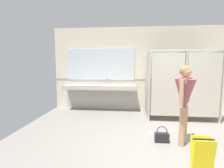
{
  "coord_description": "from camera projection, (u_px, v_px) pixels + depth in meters",
  "views": [
    {
      "loc": [
        -0.81,
        -3.15,
        1.62
      ],
      "look_at": [
        -1.24,
        1.06,
        1.12
      ],
      "focal_mm": 28.13,
      "sensor_mm": 36.0,
      "label": 1
    }
  ],
  "objects": [
    {
      "name": "vanity_counter",
      "position": [
        100.0,
        91.0,
        6.12
      ],
      "size": [
        2.47,
        0.55,
        1.0
      ],
      "color": "#B2ADA3",
      "rests_on": "ground_plane"
    },
    {
      "name": "wall_back_tile_band",
      "position": [
        153.0,
        80.0,
        6.08
      ],
      "size": [
        7.01,
        0.01,
        0.06
      ],
      "primitive_type": "cube",
      "color": "#9E937F",
      "rests_on": "wall_back"
    },
    {
      "name": "wall_back",
      "position": [
        153.0,
        69.0,
        6.1
      ],
      "size": [
        7.01,
        0.12,
        2.86
      ],
      "primitive_type": "cube",
      "color": "beige",
      "rests_on": "ground_plane"
    },
    {
      "name": "floor_drain_cover",
      "position": [
        151.0,
        133.0,
        4.11
      ],
      "size": [
        0.14,
        0.14,
        0.01
      ],
      "primitive_type": "cylinder",
      "color": "#B7BABF",
      "rests_on": "ground_plane"
    },
    {
      "name": "soap_dispenser",
      "position": [
        107.0,
        82.0,
        6.13
      ],
      "size": [
        0.07,
        0.07,
        0.19
      ],
      "color": "#D899B2",
      "rests_on": "vanity_counter"
    },
    {
      "name": "bathroom_stalls",
      "position": [
        181.0,
        83.0,
        5.16
      ],
      "size": [
        1.96,
        1.31,
        1.99
      ],
      "color": "#B2AD9E",
      "rests_on": "ground_plane"
    },
    {
      "name": "person_standing",
      "position": [
        185.0,
        96.0,
        3.41
      ],
      "size": [
        0.55,
        0.55,
        1.58
      ],
      "color": "tan",
      "rests_on": "ground_plane"
    },
    {
      "name": "handbag",
      "position": [
        162.0,
        137.0,
        3.61
      ],
      "size": [
        0.29,
        0.11,
        0.34
      ],
      "color": "black",
      "rests_on": "ground_plane"
    },
    {
      "name": "mirror_panel",
      "position": [
        101.0,
        64.0,
        6.2
      ],
      "size": [
        2.37,
        0.02,
        1.1
      ],
      "primitive_type": "cube",
      "color": "silver",
      "rests_on": "wall_back"
    },
    {
      "name": "ground_plane",
      "position": [
        173.0,
        155.0,
        3.23
      ],
      "size": [
        7.01,
        6.65,
        0.1
      ],
      "primitive_type": "cube",
      "color": "gray"
    },
    {
      "name": "wet_floor_sign",
      "position": [
        202.0,
        159.0,
        2.42
      ],
      "size": [
        0.28,
        0.19,
        0.61
      ],
      "color": "yellow",
      "rests_on": "ground_plane"
    }
  ]
}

